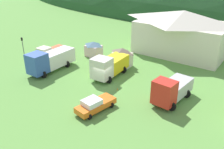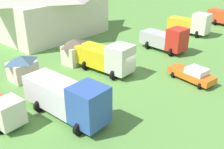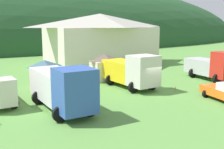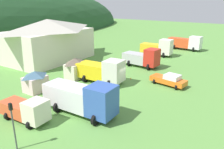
# 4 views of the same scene
# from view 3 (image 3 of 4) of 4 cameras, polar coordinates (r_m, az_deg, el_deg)

# --- Properties ---
(ground_plane) EXTENTS (200.00, 200.00, 0.00)m
(ground_plane) POSITION_cam_3_polar(r_m,az_deg,el_deg) (27.81, 8.17, -3.45)
(ground_plane) COLOR #5B9342
(forested_hill_backdrop) EXTENTS (176.51, 60.00, 39.77)m
(forested_hill_backdrop) POSITION_cam_3_polar(r_m,az_deg,el_deg) (87.99, -18.78, 5.60)
(forested_hill_backdrop) COLOR #234C28
(forested_hill_backdrop) RESTS_ON ground
(depot_building) EXTENTS (16.88, 10.82, 7.96)m
(depot_building) POSITION_cam_3_polar(r_m,az_deg,el_deg) (44.95, -2.40, 7.23)
(depot_building) COLOR silver
(depot_building) RESTS_ON ground
(play_shed_cream) EXTENTS (3.18, 2.33, 3.11)m
(play_shed_cream) POSITION_cam_3_polar(r_m,az_deg,el_deg) (32.48, -1.47, 1.55)
(play_shed_cream) COLOR beige
(play_shed_cream) RESTS_ON ground
(play_shed_pink) EXTENTS (2.89, 2.36, 2.74)m
(play_shed_pink) POSITION_cam_3_polar(r_m,az_deg,el_deg) (30.72, -13.38, 0.39)
(play_shed_pink) COLOR beige
(play_shed_pink) RESTS_ON ground
(box_truck_blue) EXTENTS (3.41, 8.24, 3.59)m
(box_truck_blue) POSITION_cam_3_polar(r_m,az_deg,el_deg) (21.75, -10.02, -2.44)
(box_truck_blue) COLOR #3356AD
(box_truck_blue) RESTS_ON ground
(flatbed_truck_yellow) EXTENTS (3.57, 7.04, 3.53)m
(flatbed_truck_yellow) POSITION_cam_3_polar(r_m,az_deg,el_deg) (28.89, 3.99, 0.78)
(flatbed_truck_yellow) COLOR silver
(flatbed_truck_yellow) RESTS_ON ground
(crane_truck_red) EXTENTS (3.61, 6.70, 3.46)m
(crane_truck_red) POSITION_cam_3_polar(r_m,az_deg,el_deg) (34.79, 19.71, 1.65)
(crane_truck_red) COLOR red
(crane_truck_red) RESTS_ON ground
(traffic_cone_near_pickup) EXTENTS (0.36, 0.36, 0.58)m
(traffic_cone_near_pickup) POSITION_cam_3_polar(r_m,az_deg,el_deg) (27.73, 4.45, -3.41)
(traffic_cone_near_pickup) COLOR orange
(traffic_cone_near_pickup) RESTS_ON ground
(traffic_cone_mid_row) EXTENTS (0.36, 0.36, 0.59)m
(traffic_cone_mid_row) POSITION_cam_3_polar(r_m,az_deg,el_deg) (29.23, 12.61, -2.92)
(traffic_cone_mid_row) COLOR orange
(traffic_cone_mid_row) RESTS_ON ground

